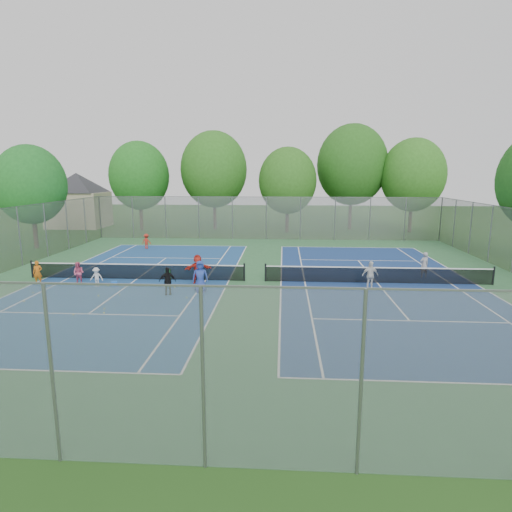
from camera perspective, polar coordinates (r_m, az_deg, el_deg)
The scene contains 36 objects.
ground at distance 24.86m, azimuth -0.15°, elevation -3.38°, with size 120.00×120.00×0.00m, color #224A17.
court_pad at distance 24.86m, azimuth -0.15°, elevation -3.37°, with size 32.00×32.00×0.01m, color #31693C.
court_left at distance 26.25m, azimuth -15.60°, elevation -2.98°, with size 10.97×23.77×0.01m, color navy.
court_right at distance 25.38m, azimuth 15.85°, elevation -3.47°, with size 10.97×23.77×0.01m, color navy.
net_left at distance 26.15m, azimuth -15.65°, elevation -2.05°, with size 12.87×0.10×0.91m, color black.
net_right at distance 25.28m, azimuth 15.91°, elevation -2.51°, with size 12.87×0.10×0.91m, color black.
fence_north at distance 40.27m, azimuth 1.37°, elevation 5.05°, with size 32.00×0.10×4.00m, color gray.
fence_south at distance 9.19m, azimuth -7.07°, elevation -16.12°, with size 32.00×0.10×4.00m, color gray.
house at distance 53.55m, azimuth -22.73°, elevation 8.06°, with size 11.03×11.03×7.30m.
tree_nw at distance 48.60m, azimuth -15.32°, elevation 10.29°, with size 6.40×6.40×9.58m.
tree_nl at distance 47.64m, azimuth -5.63°, elevation 11.39°, with size 7.20×7.20×10.69m.
tree_nc at distance 45.03m, azimuth 4.23°, elevation 9.98°, with size 6.00×6.00×8.85m.
tree_nr at distance 48.60m, azimuth 12.69°, elevation 11.76°, with size 7.60×7.60×11.42m.
tree_ne at distance 47.94m, azimuth 20.22°, elevation 10.09°, with size 6.60×6.60×9.77m.
tree_side_w at distance 39.79m, azimuth -27.85°, elevation 8.40°, with size 5.60×5.60×8.47m.
ball_crate at distance 25.06m, azimuth -18.37°, elevation -3.53°, with size 0.31×0.31×0.27m, color blue.
ball_hopper at distance 25.75m, azimuth -11.61°, elevation -2.39°, with size 0.31×0.31×0.62m, color #227E38.
student_a at distance 27.02m, azimuth -27.10°, elevation -1.98°, with size 0.49×0.32×1.34m, color #CE6413.
student_b at distance 26.13m, azimuth -22.57°, elevation -2.10°, with size 0.61×0.48×1.26m, color #D25173.
student_c at distance 25.12m, azimuth -20.49°, elevation -2.66°, with size 0.70×0.41×1.09m, color silver.
student_d at distance 22.42m, azimuth -11.73°, elevation -3.30°, with size 0.85×0.35×1.45m, color black.
student_e at distance 22.56m, azimuth -7.45°, elevation -2.75°, with size 0.83×0.54×1.70m, color #283F93.
student_f at distance 24.48m, azimuth -7.77°, elevation -1.73°, with size 1.53×0.49×1.65m, color red.
child_far_baseline at distance 36.52m, azimuth -14.40°, elevation 1.91°, with size 0.81×0.46×1.25m, color red.
instructor at distance 27.44m, azimuth 21.51°, elevation -1.12°, with size 0.57×0.37×1.56m, color #9A9A9C.
teen_court_b at distance 23.76m, azimuth 14.98°, elevation -2.51°, with size 0.91×0.38×1.55m, color silver.
tennis_ball_0 at distance 20.60m, azimuth -23.17°, elevation -7.26°, with size 0.07×0.07×0.07m, color gold.
tennis_ball_1 at distance 20.95m, azimuth -19.55°, elevation -6.70°, with size 0.07×0.07×0.07m, color #B5CE30.
tennis_ball_2 at distance 25.19m, azimuth -27.60°, elevation -4.39°, with size 0.07×0.07×0.07m, color #AAC92E.
tennis_ball_3 at distance 21.73m, azimuth -9.22°, elevation -5.56°, with size 0.07×0.07×0.07m, color #C0E435.
tennis_ball_4 at distance 25.01m, azimuth -19.09°, elevation -3.83°, with size 0.07×0.07×0.07m, color #BDE234.
tennis_ball_5 at distance 23.71m, azimuth -28.51°, elevation -5.38°, with size 0.07×0.07×0.07m, color #D0D832.
tennis_ball_6 at distance 23.73m, azimuth -10.78°, elevation -4.20°, with size 0.07×0.07×0.07m, color gold.
tennis_ball_7 at distance 23.26m, azimuth -20.28°, elevation -5.01°, with size 0.07×0.07×0.07m, color #D5F539.
tennis_ball_8 at distance 20.38m, azimuth -19.59°, elevation -7.19°, with size 0.07×0.07×0.07m, color #C6D631.
tennis_ball_9 at distance 23.08m, azimuth -17.73°, elevation -4.97°, with size 0.07×0.07×0.07m, color #B4C92E.
Camera 1 is at (1.60, -24.03, 6.17)m, focal length 30.00 mm.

